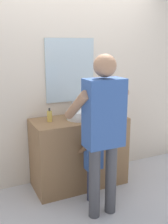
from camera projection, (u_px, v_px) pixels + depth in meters
ground_plane at (89, 194)px, 3.28m from camera, size 14.00×14.00×0.00m
back_wall at (69, 78)px, 3.49m from camera, size 4.40×0.10×2.70m
vanity_cabinet at (79, 152)px, 3.43m from camera, size 1.17×0.54×0.89m
sink_basin at (80, 115)px, 3.29m from camera, size 0.32×0.32×0.11m
faucet at (73, 109)px, 3.46m from camera, size 0.18×0.14×0.18m
toothbrush_cup at (102, 111)px, 3.49m from camera, size 0.07×0.07×0.21m
soap_bottle at (50, 116)px, 3.18m from camera, size 0.06×0.06×0.17m
child_toddler at (93, 158)px, 3.06m from camera, size 0.27×0.27×0.86m
adult_parent at (103, 123)px, 2.68m from camera, size 0.53×0.56×1.70m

